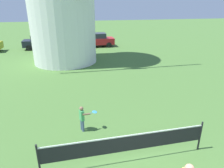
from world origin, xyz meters
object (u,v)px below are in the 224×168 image
at_px(parked_car_red, 95,40).
at_px(parked_car_black, 43,41).
at_px(player_far, 83,117).
at_px(tennis_net, 126,144).

bearing_deg(parked_car_red, parked_car_black, 177.74).
distance_m(player_far, parked_car_black, 17.15).
bearing_deg(parked_car_black, tennis_net, -77.87).
bearing_deg(parked_car_black, player_far, -80.28).
bearing_deg(parked_car_black, parked_car_red, -2.26).
bearing_deg(player_far, parked_car_black, 99.72).
bearing_deg(tennis_net, parked_car_black, 102.13).
xyz_separation_m(tennis_net, parked_car_red, (1.76, 18.70, 0.12)).
distance_m(tennis_net, parked_car_red, 18.79).
relative_size(parked_car_black, parked_car_red, 0.97).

